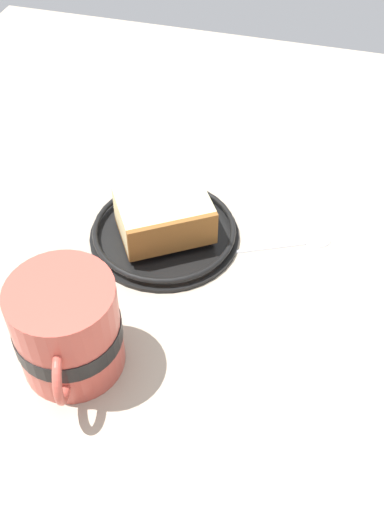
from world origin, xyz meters
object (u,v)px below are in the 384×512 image
small_plate (164,232)px  tea_mug (67,328)px  cake_slice (164,217)px  teaspoon (304,242)px

small_plate → tea_mug: bearing=-100.1°
cake_slice → small_plate: bearing=122.7°
small_plate → cake_slice: bearing=-57.3°
cake_slice → tea_mug: bearing=-100.7°
tea_mug → teaspoon: (18.93, 21.67, -4.83)cm
teaspoon → tea_mug: bearing=-131.1°
tea_mug → teaspoon: size_ratio=1.12×
small_plate → teaspoon: bearing=11.4°
cake_slice → teaspoon: 16.13cm
small_plate → tea_mug: 19.33cm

